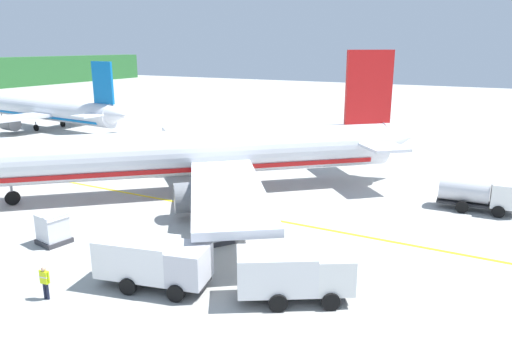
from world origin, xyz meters
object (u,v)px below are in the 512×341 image
airliner_foreground (192,154)px  service_truck_pushback (153,260)px  airliner_mid_apron (45,109)px  crew_loader_left (45,280)px  cargo_container_near (218,227)px  cargo_container_mid (53,228)px  crew_marshaller (247,194)px  service_truck_baggage (479,193)px  service_truck_catering (294,272)px

airliner_foreground → service_truck_pushback: airliner_foreground is taller
airliner_foreground → airliner_mid_apron: (16.48, 38.81, -0.47)m
airliner_foreground → crew_loader_left: 18.66m
airliner_foreground → airliner_mid_apron: size_ratio=0.93×
airliner_mid_apron → cargo_container_near: size_ratio=15.17×
cargo_container_near → crew_loader_left: bearing=160.1°
cargo_container_mid → crew_marshaller: (11.95, -7.46, 0.05)m
service_truck_baggage → crew_loader_left: 30.43m
crew_loader_left → cargo_container_mid: bearing=47.5°
airliner_mid_apron → cargo_container_mid: bearing=-128.4°
service_truck_pushback → cargo_container_mid: (1.46, 9.33, -0.48)m
service_truck_baggage → cargo_container_mid: (-19.53, 23.47, -0.40)m
service_truck_pushback → crew_loader_left: 5.26m
crew_marshaller → crew_loader_left: (-16.93, 2.02, -0.01)m
airliner_foreground → service_truck_pushback: size_ratio=5.42×
airliner_foreground → crew_loader_left: bearing=-167.7°
airliner_foreground → service_truck_baggage: size_ratio=5.97×
service_truck_catering → cargo_container_near: (4.35, 7.21, -0.46)m
cargo_container_near → crew_loader_left: cargo_container_near is taller
service_truck_baggage → crew_loader_left: bearing=143.7°
cargo_container_mid → crew_loader_left: 7.38m
cargo_container_near → cargo_container_mid: bearing=119.4°
service_truck_catering → crew_loader_left: service_truck_catering is taller
cargo_container_near → airliner_foreground: bearing=43.6°
airliner_mid_apron → service_truck_baggage: airliner_mid_apron is taller
airliner_foreground → crew_loader_left: size_ratio=19.18×
airliner_mid_apron → crew_loader_left: size_ratio=20.53×
airliner_foreground → service_truck_pushback: 16.65m
airliner_mid_apron → crew_loader_left: airliner_mid_apron is taller
airliner_mid_apron → cargo_container_mid: 47.65m
service_truck_baggage → cargo_container_near: (-14.40, 14.36, -0.40)m
crew_marshaller → cargo_container_near: bearing=-166.5°
service_truck_catering → crew_marshaller: 14.25m
crew_marshaller → service_truck_catering: bearing=-141.6°
airliner_mid_apron → service_truck_catering: (-28.81, -53.62, -1.46)m
airliner_mid_apron → crew_marshaller: airliner_mid_apron is taller
service_truck_baggage → crew_loader_left: service_truck_baggage is taller
cargo_container_mid → service_truck_pushback: bearing=-98.9°
airliner_mid_apron → service_truck_pushback: airliner_mid_apron is taller
crew_marshaller → cargo_container_mid: bearing=148.0°
airliner_mid_apron → service_truck_pushback: (-31.05, -46.64, -1.44)m
crew_marshaller → crew_loader_left: 17.05m
service_truck_catering → service_truck_pushback: 7.33m
airliner_mid_apron → service_truck_catering: size_ratio=6.02×
service_truck_pushback → crew_marshaller: 13.55m
service_truck_catering → service_truck_baggage: bearing=-20.9°
airliner_foreground → cargo_container_mid: 13.41m
cargo_container_mid → crew_loader_left: size_ratio=1.20×
cargo_container_mid → crew_loader_left: bearing=-132.5°
cargo_container_mid → crew_marshaller: bearing=-32.0°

